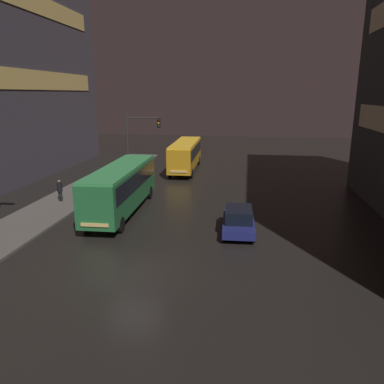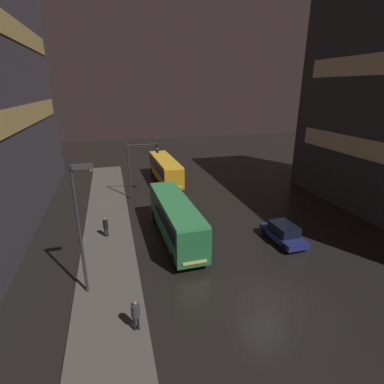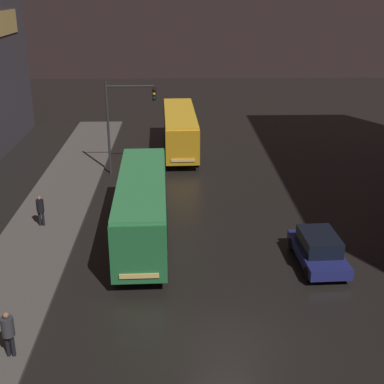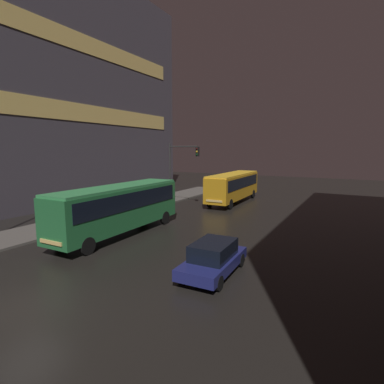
{
  "view_description": "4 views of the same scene",
  "coord_description": "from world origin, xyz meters",
  "px_view_note": "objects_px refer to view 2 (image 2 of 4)",
  "views": [
    {
      "loc": [
        5.16,
        -15.69,
        8.27
      ],
      "look_at": [
        1.26,
        10.41,
        1.31
      ],
      "focal_mm": 35.0,
      "sensor_mm": 36.0,
      "label": 1
    },
    {
      "loc": [
        -8.03,
        -12.9,
        11.95
      ],
      "look_at": [
        -1.27,
        12.13,
        2.8
      ],
      "focal_mm": 28.0,
      "sensor_mm": 36.0,
      "label": 2
    },
    {
      "loc": [
        -1.71,
        -15.93,
        12.24
      ],
      "look_at": [
        -1.0,
        10.65,
        1.93
      ],
      "focal_mm": 50.0,
      "sensor_mm": 36.0,
      "label": 3
    },
    {
      "loc": [
        10.46,
        -5.93,
        5.75
      ],
      "look_at": [
        0.11,
        12.37,
        2.76
      ],
      "focal_mm": 28.0,
      "sensor_mm": 36.0,
      "label": 4
    }
  ],
  "objects_px": {
    "pedestrian_mid": "(135,312)",
    "street_lamp_sidewalk": "(81,212)",
    "pedestrian_near": "(106,225)",
    "bus_near": "(175,216)",
    "traffic_light_main": "(139,161)",
    "bus_far": "(165,168)",
    "car_taxi": "(283,233)"
  },
  "relations": [
    {
      "from": "pedestrian_near",
      "to": "traffic_light_main",
      "type": "relative_size",
      "value": 0.27
    },
    {
      "from": "bus_far",
      "to": "pedestrian_near",
      "type": "xyz_separation_m",
      "value": [
        -7.53,
        -14.04,
        -0.8
      ]
    },
    {
      "from": "pedestrian_mid",
      "to": "traffic_light_main",
      "type": "height_order",
      "value": "traffic_light_main"
    },
    {
      "from": "pedestrian_near",
      "to": "pedestrian_mid",
      "type": "relative_size",
      "value": 0.96
    },
    {
      "from": "pedestrian_near",
      "to": "street_lamp_sidewalk",
      "type": "height_order",
      "value": "street_lamp_sidewalk"
    },
    {
      "from": "bus_far",
      "to": "car_taxi",
      "type": "height_order",
      "value": "bus_far"
    },
    {
      "from": "car_taxi",
      "to": "pedestrian_near",
      "type": "bearing_deg",
      "value": -19.87
    },
    {
      "from": "bus_far",
      "to": "street_lamp_sidewalk",
      "type": "height_order",
      "value": "street_lamp_sidewalk"
    },
    {
      "from": "bus_near",
      "to": "traffic_light_main",
      "type": "distance_m",
      "value": 10.87
    },
    {
      "from": "bus_near",
      "to": "bus_far",
      "type": "bearing_deg",
      "value": -98.93
    },
    {
      "from": "pedestrian_near",
      "to": "bus_far",
      "type": "bearing_deg",
      "value": -127.24
    },
    {
      "from": "bus_far",
      "to": "pedestrian_mid",
      "type": "bearing_deg",
      "value": 74.49
    },
    {
      "from": "pedestrian_mid",
      "to": "traffic_light_main",
      "type": "relative_size",
      "value": 0.28
    },
    {
      "from": "street_lamp_sidewalk",
      "to": "bus_near",
      "type": "bearing_deg",
      "value": 40.06
    },
    {
      "from": "pedestrian_mid",
      "to": "traffic_light_main",
      "type": "bearing_deg",
      "value": 153.32
    },
    {
      "from": "bus_far",
      "to": "street_lamp_sidewalk",
      "type": "bearing_deg",
      "value": 66.3
    },
    {
      "from": "street_lamp_sidewalk",
      "to": "pedestrian_mid",
      "type": "bearing_deg",
      "value": -58.57
    },
    {
      "from": "pedestrian_near",
      "to": "pedestrian_mid",
      "type": "height_order",
      "value": "pedestrian_mid"
    },
    {
      "from": "car_taxi",
      "to": "pedestrian_mid",
      "type": "bearing_deg",
      "value": 25.45
    },
    {
      "from": "bus_near",
      "to": "bus_far",
      "type": "relative_size",
      "value": 1.01
    },
    {
      "from": "car_taxi",
      "to": "traffic_light_main",
      "type": "distance_m",
      "value": 17.01
    },
    {
      "from": "traffic_light_main",
      "to": "street_lamp_sidewalk",
      "type": "relative_size",
      "value": 0.8
    },
    {
      "from": "pedestrian_mid",
      "to": "street_lamp_sidewalk",
      "type": "xyz_separation_m",
      "value": [
        -2.38,
        3.89,
        4.15
      ]
    },
    {
      "from": "pedestrian_mid",
      "to": "car_taxi",
      "type": "bearing_deg",
      "value": 97.88
    },
    {
      "from": "bus_near",
      "to": "pedestrian_near",
      "type": "bearing_deg",
      "value": -17.78
    },
    {
      "from": "street_lamp_sidewalk",
      "to": "bus_far",
      "type": "bearing_deg",
      "value": 68.19
    },
    {
      "from": "pedestrian_mid",
      "to": "street_lamp_sidewalk",
      "type": "relative_size",
      "value": 0.22
    },
    {
      "from": "bus_near",
      "to": "traffic_light_main",
      "type": "height_order",
      "value": "traffic_light_main"
    },
    {
      "from": "car_taxi",
      "to": "pedestrian_mid",
      "type": "distance_m",
      "value": 14.02
    },
    {
      "from": "bus_far",
      "to": "pedestrian_near",
      "type": "bearing_deg",
      "value": 59.9
    },
    {
      "from": "pedestrian_mid",
      "to": "street_lamp_sidewalk",
      "type": "distance_m",
      "value": 6.17
    },
    {
      "from": "car_taxi",
      "to": "traffic_light_main",
      "type": "bearing_deg",
      "value": -55.22
    }
  ]
}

